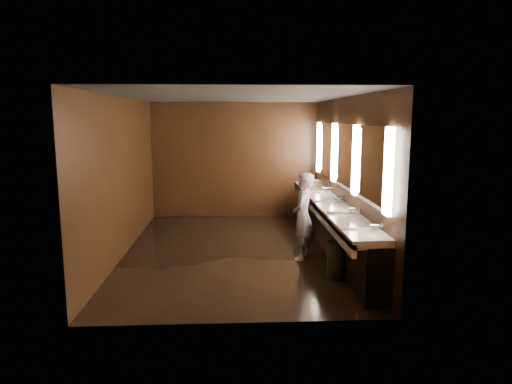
# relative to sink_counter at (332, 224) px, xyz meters

# --- Properties ---
(floor) EXTENTS (6.00, 6.00, 0.00)m
(floor) POSITION_rel_sink_counter_xyz_m (-1.79, 0.00, -0.50)
(floor) COLOR black
(floor) RESTS_ON ground
(ceiling) EXTENTS (4.00, 6.00, 0.02)m
(ceiling) POSITION_rel_sink_counter_xyz_m (-1.79, 0.00, 2.30)
(ceiling) COLOR #2D2D2B
(ceiling) RESTS_ON wall_back
(wall_back) EXTENTS (4.00, 0.02, 2.80)m
(wall_back) POSITION_rel_sink_counter_xyz_m (-1.79, 3.00, 0.90)
(wall_back) COLOR black
(wall_back) RESTS_ON floor
(wall_front) EXTENTS (4.00, 0.02, 2.80)m
(wall_front) POSITION_rel_sink_counter_xyz_m (-1.79, -3.00, 0.90)
(wall_front) COLOR black
(wall_front) RESTS_ON floor
(wall_left) EXTENTS (0.02, 6.00, 2.80)m
(wall_left) POSITION_rel_sink_counter_xyz_m (-3.79, 0.00, 0.90)
(wall_left) COLOR black
(wall_left) RESTS_ON floor
(wall_right) EXTENTS (0.02, 6.00, 2.80)m
(wall_right) POSITION_rel_sink_counter_xyz_m (0.21, 0.00, 0.90)
(wall_right) COLOR black
(wall_right) RESTS_ON floor
(sink_counter) EXTENTS (0.55, 5.40, 1.01)m
(sink_counter) POSITION_rel_sink_counter_xyz_m (0.00, 0.00, 0.00)
(sink_counter) COLOR black
(sink_counter) RESTS_ON floor
(mirror_band) EXTENTS (0.06, 5.03, 1.15)m
(mirror_band) POSITION_rel_sink_counter_xyz_m (0.19, -0.00, 1.25)
(mirror_band) COLOR #FFE1C7
(mirror_band) RESTS_ON wall_right
(person) EXTENTS (0.53, 0.64, 1.51)m
(person) POSITION_rel_sink_counter_xyz_m (-0.63, -0.53, 0.26)
(person) COLOR #91ABD8
(person) RESTS_ON floor
(trash_bin) EXTENTS (0.38, 0.38, 0.56)m
(trash_bin) POSITION_rel_sink_counter_xyz_m (-0.22, -1.50, -0.21)
(trash_bin) COLOR black
(trash_bin) RESTS_ON floor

